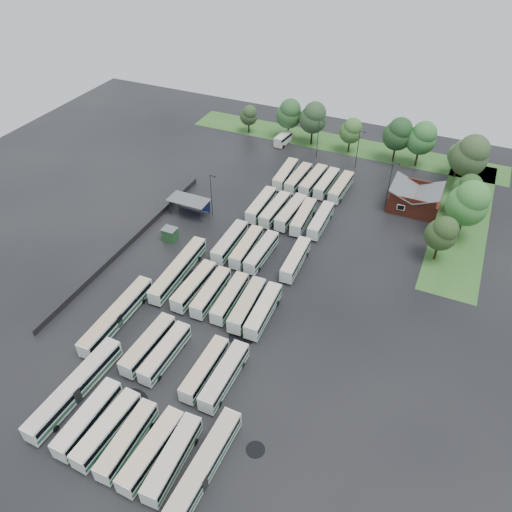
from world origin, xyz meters
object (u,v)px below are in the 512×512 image
at_px(brick_building, 414,200).
at_px(artic_bus_west_a, 75,388).
at_px(artic_bus_east, 200,473).
at_px(minibus, 283,139).

relative_size(brick_building, artic_bus_west_a, 0.60).
relative_size(artic_bus_west_a, artic_bus_east, 1.00).
xyz_separation_m(brick_building, artic_bus_west_a, (-33.02, -65.53, -0.15)).
distance_m(brick_building, artic_bus_west_a, 73.38).
bearing_deg(minibus, brick_building, -16.93).
bearing_deg(brick_building, minibus, 155.80).
bearing_deg(artic_bus_east, artic_bus_west_a, 171.93).
distance_m(brick_building, minibus, 39.04).
xyz_separation_m(artic_bus_west_a, minibus, (-2.59, 81.53, -0.30)).
bearing_deg(minibus, artic_bus_east, -67.16).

